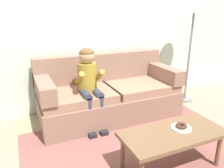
{
  "coord_description": "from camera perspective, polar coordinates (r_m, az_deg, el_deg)",
  "views": [
    {
      "loc": [
        -1.22,
        -2.08,
        1.57
      ],
      "look_at": [
        -0.1,
        0.45,
        0.65
      ],
      "focal_mm": 35.51,
      "sensor_mm": 36.0,
      "label": 1
    }
  ],
  "objects": [
    {
      "name": "donut",
      "position": [
        2.42,
        17.43,
        -10.22
      ],
      "size": [
        0.15,
        0.15,
        0.04
      ],
      "primitive_type": "torus",
      "rotation": [
        0.0,
        0.0,
        1.27
      ],
      "color": "#422619",
      "rests_on": "plate"
    },
    {
      "name": "wall_back",
      "position": [
        3.69,
        -4.65,
        15.69
      ],
      "size": [
        8.0,
        0.1,
        2.8
      ],
      "primitive_type": "cube",
      "color": "beige",
      "rests_on": "ground"
    },
    {
      "name": "person_child",
      "position": [
        2.99,
        -5.94,
        0.81
      ],
      "size": [
        0.34,
        0.58,
        1.1
      ],
      "color": "olive",
      "rests_on": "ground"
    },
    {
      "name": "coffee_table",
      "position": [
        2.36,
        15.27,
        -12.91
      ],
      "size": [
        1.04,
        0.49,
        0.41
      ],
      "color": "brown",
      "rests_on": "ground"
    },
    {
      "name": "couch",
      "position": [
        3.4,
        -0.96,
        -2.8
      ],
      "size": [
        2.08,
        0.9,
        0.93
      ],
      "color": "#846051",
      "rests_on": "ground"
    },
    {
      "name": "ground",
      "position": [
        2.87,
        5.71,
        -14.78
      ],
      "size": [
        10.0,
        10.0,
        0.0
      ],
      "primitive_type": "plane",
      "color": "#9E896B"
    },
    {
      "name": "floor_lamp",
      "position": [
        4.04,
        20.29,
        16.3
      ],
      "size": [
        0.36,
        0.36,
        1.79
      ],
      "color": "slate",
      "rests_on": "ground"
    },
    {
      "name": "plate",
      "position": [
        2.43,
        17.38,
        -10.73
      ],
      "size": [
        0.21,
        0.21,
        0.01
      ],
      "primitive_type": "cylinder",
      "color": "white",
      "rests_on": "coffee_table"
    },
    {
      "name": "toy_controller",
      "position": [
        3.17,
        15.25,
        -11.45
      ],
      "size": [
        0.23,
        0.09,
        0.05
      ],
      "rotation": [
        0.0,
        0.0,
        0.16
      ],
      "color": "red",
      "rests_on": "ground"
    },
    {
      "name": "area_rug",
      "position": [
        2.7,
        8.42,
        -17.25
      ],
      "size": [
        2.66,
        2.01,
        0.01
      ],
      "primitive_type": "cube",
      "color": "brown",
      "rests_on": "ground"
    }
  ]
}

